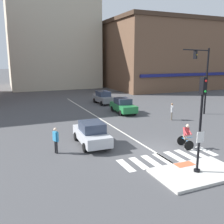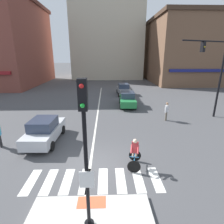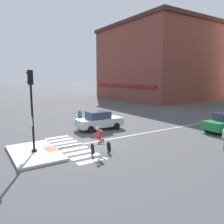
{
  "view_description": "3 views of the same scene",
  "coord_description": "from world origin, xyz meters",
  "px_view_note": "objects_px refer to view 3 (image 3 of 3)",
  "views": [
    {
      "loc": [
        -8.81,
        -12.91,
        5.87
      ],
      "look_at": [
        -1.43,
        4.37,
        1.89
      ],
      "focal_mm": 40.45,
      "sensor_mm": 36.0,
      "label": 1
    },
    {
      "loc": [
        0.61,
        -7.99,
        5.55
      ],
      "look_at": [
        1.05,
        5.29,
        1.34
      ],
      "focal_mm": 28.4,
      "sensor_mm": 36.0,
      "label": 2
    },
    {
      "loc": [
        13.36,
        -6.48,
        4.56
      ],
      "look_at": [
        -0.81,
        2.65,
        1.96
      ],
      "focal_mm": 35.49,
      "sensor_mm": 36.0,
      "label": 3
    }
  ],
  "objects_px": {
    "car_silver_westbound_near": "(99,120)",
    "pedestrian_at_curb_left": "(80,115)",
    "cyclist": "(100,139)",
    "signal_pole": "(32,104)"
  },
  "relations": [
    {
      "from": "car_silver_westbound_near",
      "to": "cyclist",
      "type": "distance_m",
      "value": 6.38
    },
    {
      "from": "pedestrian_at_curb_left",
      "to": "cyclist",
      "type": "bearing_deg",
      "value": -16.66
    },
    {
      "from": "signal_pole",
      "to": "car_silver_westbound_near",
      "type": "bearing_deg",
      "value": 118.42
    },
    {
      "from": "signal_pole",
      "to": "pedestrian_at_curb_left",
      "type": "xyz_separation_m",
      "value": [
        -6.13,
        5.85,
        -2.09
      ]
    },
    {
      "from": "car_silver_westbound_near",
      "to": "pedestrian_at_curb_left",
      "type": "relative_size",
      "value": 2.49
    },
    {
      "from": "car_silver_westbound_near",
      "to": "signal_pole",
      "type": "bearing_deg",
      "value": -61.58
    },
    {
      "from": "signal_pole",
      "to": "car_silver_westbound_near",
      "type": "relative_size",
      "value": 1.17
    },
    {
      "from": "car_silver_westbound_near",
      "to": "pedestrian_at_curb_left",
      "type": "distance_m",
      "value": 2.69
    },
    {
      "from": "cyclist",
      "to": "pedestrian_at_curb_left",
      "type": "distance_m",
      "value": 8.52
    },
    {
      "from": "cyclist",
      "to": "pedestrian_at_curb_left",
      "type": "height_order",
      "value": "cyclist"
    }
  ]
}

